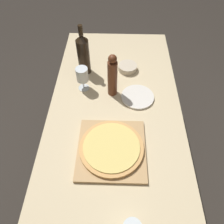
# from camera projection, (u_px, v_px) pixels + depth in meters

# --- Properties ---
(ground_plane) EXTENTS (12.00, 12.00, 0.00)m
(ground_plane) POSITION_uv_depth(u_px,v_px,m) (114.00, 175.00, 1.83)
(ground_plane) COLOR #2D2823
(dining_table) EXTENTS (0.78, 1.78, 0.76)m
(dining_table) POSITION_uv_depth(u_px,v_px,m) (115.00, 130.00, 1.31)
(dining_table) COLOR #CCB78E
(dining_table) RESTS_ON ground_plane
(cutting_board) EXTENTS (0.35, 0.35, 0.02)m
(cutting_board) POSITION_uv_depth(u_px,v_px,m) (111.00, 149.00, 1.11)
(cutting_board) COLOR tan
(cutting_board) RESTS_ON dining_table
(pizza) EXTENTS (0.33, 0.33, 0.02)m
(pizza) POSITION_uv_depth(u_px,v_px,m) (111.00, 147.00, 1.10)
(pizza) COLOR tan
(pizza) RESTS_ON cutting_board
(wine_bottle) EXTENTS (0.08, 0.08, 0.34)m
(wine_bottle) POSITION_uv_depth(u_px,v_px,m) (83.00, 54.00, 1.39)
(wine_bottle) COLOR black
(wine_bottle) RESTS_ON dining_table
(pepper_mill) EXTENTS (0.06, 0.06, 0.29)m
(pepper_mill) POSITION_uv_depth(u_px,v_px,m) (112.00, 76.00, 1.27)
(pepper_mill) COLOR #5B2D19
(pepper_mill) RESTS_ON dining_table
(wine_glass) EXTENTS (0.07, 0.07, 0.16)m
(wine_glass) POSITION_uv_depth(u_px,v_px,m) (82.00, 75.00, 1.32)
(wine_glass) COLOR silver
(wine_glass) RESTS_ON dining_table
(small_bowl) EXTENTS (0.13, 0.13, 0.04)m
(small_bowl) POSITION_uv_depth(u_px,v_px,m) (128.00, 68.00, 1.50)
(small_bowl) COLOR beige
(small_bowl) RESTS_ON dining_table
(dinner_plate) EXTENTS (0.20, 0.20, 0.01)m
(dinner_plate) POSITION_uv_depth(u_px,v_px,m) (138.00, 97.00, 1.34)
(dinner_plate) COLOR silver
(dinner_plate) RESTS_ON dining_table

